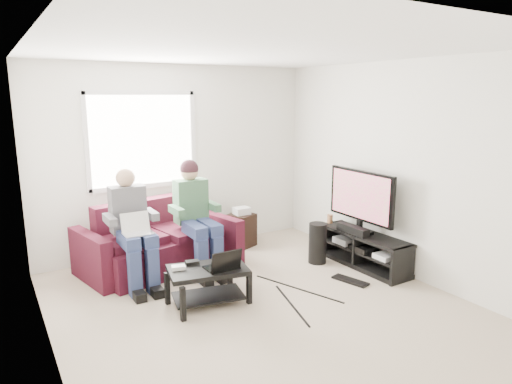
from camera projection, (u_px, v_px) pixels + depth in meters
floor at (263, 308)px, 4.78m from camera, size 4.50×4.50×0.00m
ceiling at (264, 50)px, 4.24m from camera, size 4.50×4.50×0.00m
wall_back at (178, 160)px, 6.39m from camera, size 4.50×0.00×4.50m
wall_front at (470, 252)px, 2.62m from camera, size 4.50×0.00×4.50m
wall_left at (42, 213)px, 3.50m from camera, size 0.00×4.50×4.50m
wall_right at (403, 170)px, 5.52m from camera, size 0.00×4.50×4.50m
window at (143, 140)px, 6.06m from camera, size 1.48×0.04×1.28m
sofa at (158, 245)px, 5.82m from camera, size 2.01×1.17×0.86m
person_left at (132, 223)px, 5.25m from camera, size 0.40×0.71×1.36m
person_right at (195, 209)px, 5.66m from camera, size 0.40×0.71×1.40m
laptop_silver at (138, 229)px, 5.09m from camera, size 0.38×0.33×0.24m
coffee_table at (208, 278)px, 4.82m from camera, size 0.90×0.65×0.41m
laptop_black at (221, 257)px, 4.77m from camera, size 0.38×0.30×0.24m
controller_a at (178, 267)px, 4.75m from camera, size 0.16×0.12×0.04m
controller_b at (192, 263)px, 4.89m from camera, size 0.16×0.12×0.04m
controller_c at (227, 257)px, 5.07m from camera, size 0.15×0.10×0.04m
tv_stand at (364, 252)px, 5.92m from camera, size 0.43×1.33×0.44m
tv at (361, 197)px, 5.85m from camera, size 0.12×1.10×0.81m
soundbar at (353, 229)px, 5.88m from camera, size 0.12×0.50×0.10m
drink_cup at (330, 219)px, 6.36m from camera, size 0.08×0.08×0.12m
console_white at (387, 256)px, 5.57m from camera, size 0.30×0.22×0.06m
console_grey at (348, 240)px, 6.15m from camera, size 0.34×0.26×0.08m
console_black at (367, 247)px, 5.86m from camera, size 0.38×0.30×0.07m
subwoofer at (318, 243)px, 6.03m from camera, size 0.24×0.24×0.54m
keyboard_floor at (350, 281)px, 5.45m from camera, size 0.26×0.47×0.02m
end_table at (242, 229)px, 6.70m from camera, size 0.33×0.33×0.58m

